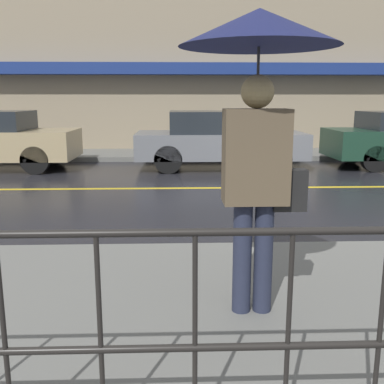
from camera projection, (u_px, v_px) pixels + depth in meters
The scene contains 6 objects.
ground_plane at pixel (279, 188), 8.77m from camera, with size 80.00×80.00×0.00m, color black.
sidewalk_far at pixel (243, 154), 13.50m from camera, with size 28.00×2.14×0.13m.
lane_marking at pixel (279, 187), 8.77m from camera, with size 25.20×0.12×0.01m.
building_storefront at pixel (239, 48), 14.02m from camera, with size 28.00×0.85×6.59m.
pedestrian at pixel (259, 77), 3.05m from camera, with size 1.09×1.09×2.16m.
car_grey at pixel (218, 139), 11.10m from camera, with size 4.12×1.78×1.41m.
Camera 1 is at (-2.01, -8.53, 1.70)m, focal length 42.00 mm.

